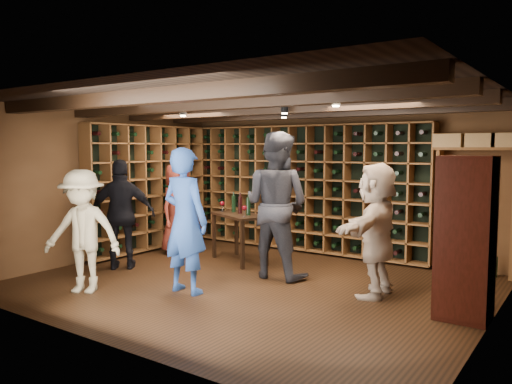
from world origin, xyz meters
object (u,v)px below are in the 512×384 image
Objects in this scene: display_cabinet at (465,241)px; guest_red_floral at (178,208)px; guest_beige at (376,230)px; tasting_table at (239,219)px; man_blue_shirt at (185,221)px; guest_khaki at (83,231)px; man_grey_suit at (276,205)px; guest_woman_black at (122,214)px.

display_cabinet reaches higher than guest_red_floral.
tasting_table is at bearing -104.80° from guest_beige.
display_cabinet is at bearing 72.80° from guest_beige.
man_blue_shirt is 1.18× the size of guest_khaki.
guest_khaki is at bearing 51.52° from man_grey_suit.
man_grey_suit reaches higher than guest_woman_black.
guest_woman_black is 1.85m from tasting_table.
tasting_table is at bearing -172.46° from guest_woman_black.
guest_woman_black is (-1.67, 0.39, -0.09)m from man_blue_shirt.
man_grey_suit is 1.16m from tasting_table.
display_cabinet is 3.32m from man_blue_shirt.
man_blue_shirt is 1.60× the size of tasting_table.
display_cabinet is 2.67m from man_grey_suit.
tasting_table is (1.19, 1.41, -0.14)m from guest_woman_black.
man_blue_shirt is at bearing 7.91° from guest_khaki.
man_grey_suit is 2.35m from guest_red_floral.
tasting_table is (-3.65, 0.81, -0.15)m from display_cabinet.
display_cabinet reaches higher than tasting_table.
guest_red_floral is at bearing -99.83° from guest_beige.
display_cabinet is at bearing 11.15° from tasting_table.
guest_woman_black reaches higher than tasting_table.
guest_red_floral is 1.01× the size of guest_khaki.
man_grey_suit is at bearing -103.41° from guest_red_floral.
man_blue_shirt is at bearing -162.79° from display_cabinet.
man_blue_shirt is 1.17× the size of guest_red_floral.
tasting_table is at bearing -24.78° from man_grey_suit.
guest_woman_black is (-4.84, -0.59, -0.01)m from display_cabinet.
guest_khaki is (-1.63, -2.08, -0.25)m from man_grey_suit.
guest_woman_black is (-2.20, -0.95, -0.20)m from man_grey_suit.
guest_beige is at bearing 151.03° from guest_woman_black.
display_cabinet reaches higher than guest_khaki.
man_grey_suit is at bearing 25.85° from guest_khaki.
guest_red_floral is at bearing -44.03° from man_blue_shirt.
display_cabinet is at bearing -4.11° from guest_khaki.
display_cabinet is at bearing -162.61° from man_blue_shirt.
man_grey_suit is 1.24× the size of guest_beige.
guest_red_floral reaches higher than guest_khaki.
guest_red_floral is at bearing 79.24° from guest_khaki.
man_grey_suit reaches higher than guest_khaki.
guest_woman_black is at bearing -12.96° from man_blue_shirt.
man_grey_suit reaches higher than tasting_table.
display_cabinet is 1.10× the size of guest_khaki.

